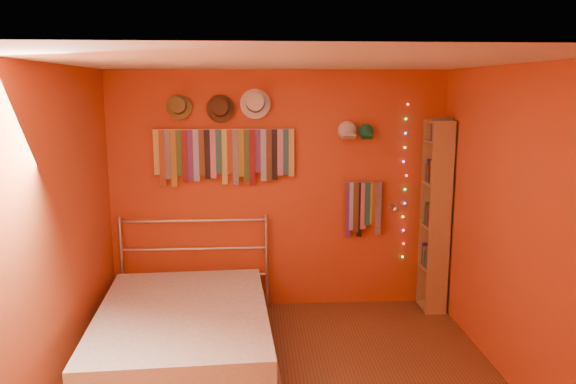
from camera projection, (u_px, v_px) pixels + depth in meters
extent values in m
cube|color=#AE3A1C|center=(279.00, 191.00, 5.88)|extent=(3.50, 0.02, 2.50)
cube|color=#AE3A1C|center=(518.00, 230.00, 4.27)|extent=(0.02, 3.50, 2.50)
cube|color=#AE3A1C|center=(49.00, 238.00, 4.06)|extent=(0.02, 3.50, 2.50)
cube|color=white|center=(289.00, 61.00, 3.94)|extent=(3.50, 3.50, 0.02)
cylinder|color=silver|center=(224.00, 130.00, 5.68)|extent=(1.45, 0.01, 0.01)
cube|color=tan|center=(156.00, 153.00, 5.67)|extent=(0.06, 0.01, 0.46)
cube|color=maroon|center=(162.00, 159.00, 5.68)|extent=(0.06, 0.01, 0.59)
cube|color=navy|center=(168.00, 155.00, 5.67)|extent=(0.06, 0.01, 0.50)
cube|color=olive|center=(174.00, 159.00, 5.69)|extent=(0.06, 0.01, 0.59)
cube|color=#285321|center=(179.00, 153.00, 5.68)|extent=(0.06, 0.01, 0.47)
cube|color=maroon|center=(185.00, 156.00, 5.68)|extent=(0.06, 0.01, 0.53)
cube|color=#411B6F|center=(191.00, 155.00, 5.70)|extent=(0.06, 0.01, 0.52)
cube|color=#7795D5|center=(196.00, 156.00, 5.70)|extent=(0.06, 0.01, 0.53)
cube|color=#4E2C1A|center=(202.00, 153.00, 5.69)|extent=(0.06, 0.01, 0.47)
cube|color=black|center=(207.00, 155.00, 5.71)|extent=(0.06, 0.01, 0.51)
cube|color=#AF5780|center=(213.00, 154.00, 5.70)|extent=(0.06, 0.01, 0.50)
cube|color=#184D56|center=(219.00, 152.00, 5.70)|extent=(0.06, 0.01, 0.45)
cube|color=#B9C14D|center=(224.00, 157.00, 5.72)|extent=(0.06, 0.01, 0.56)
cube|color=maroon|center=(230.00, 152.00, 5.71)|extent=(0.06, 0.01, 0.45)
cube|color=navy|center=(236.00, 158.00, 5.72)|extent=(0.06, 0.01, 0.57)
cube|color=olive|center=(241.00, 153.00, 5.73)|extent=(0.06, 0.01, 0.48)
cube|color=#27491D|center=(247.00, 156.00, 5.73)|extent=(0.06, 0.01, 0.54)
cube|color=#5C0E0D|center=(252.00, 158.00, 5.73)|extent=(0.06, 0.01, 0.58)
cube|color=#401861|center=(258.00, 151.00, 5.73)|extent=(0.06, 0.01, 0.44)
cube|color=#6C86C0|center=(264.00, 155.00, 5.74)|extent=(0.06, 0.01, 0.53)
cube|color=#482318|center=(269.00, 155.00, 5.74)|extent=(0.06, 0.01, 0.53)
cube|color=black|center=(275.00, 155.00, 5.75)|extent=(0.06, 0.01, 0.52)
cube|color=#C16089|center=(280.00, 153.00, 5.74)|extent=(0.06, 0.01, 0.48)
cube|color=#1A555D|center=(286.00, 152.00, 5.74)|extent=(0.06, 0.01, 0.46)
cube|color=#B9AB4A|center=(291.00, 153.00, 5.76)|extent=(0.06, 0.01, 0.49)
cylinder|color=silver|center=(364.00, 182.00, 5.87)|extent=(0.40, 0.01, 0.01)
cube|color=#451967|center=(348.00, 210.00, 5.90)|extent=(0.06, 0.01, 0.59)
cube|color=#7DAEDF|center=(352.00, 206.00, 5.89)|extent=(0.06, 0.01, 0.51)
cube|color=#4A3318|center=(356.00, 208.00, 5.89)|extent=(0.06, 0.01, 0.54)
cube|color=black|center=(359.00, 210.00, 5.91)|extent=(0.06, 0.01, 0.59)
cube|color=#B95C81|center=(363.00, 206.00, 5.90)|extent=(0.06, 0.01, 0.50)
cube|color=#185657|center=(367.00, 204.00, 5.89)|extent=(0.06, 0.01, 0.46)
cube|color=#BAB54A|center=(371.00, 203.00, 5.91)|extent=(0.06, 0.01, 0.45)
cube|color=brown|center=(375.00, 205.00, 5.91)|extent=(0.06, 0.01, 0.49)
cube|color=navy|center=(378.00, 209.00, 5.91)|extent=(0.06, 0.01, 0.56)
cylinder|color=olive|center=(179.00, 107.00, 5.60)|extent=(0.26, 0.06, 0.25)
cylinder|color=olive|center=(178.00, 106.00, 5.56)|extent=(0.15, 0.13, 0.17)
cylinder|color=#332314|center=(179.00, 107.00, 5.58)|extent=(0.15, 0.05, 0.16)
cylinder|color=#452C18|center=(221.00, 109.00, 5.63)|extent=(0.28, 0.07, 0.28)
cylinder|color=#452C18|center=(220.00, 108.00, 5.58)|extent=(0.16, 0.14, 0.18)
cylinder|color=black|center=(220.00, 108.00, 5.61)|extent=(0.17, 0.06, 0.17)
cylinder|color=silver|center=(255.00, 104.00, 5.64)|extent=(0.31, 0.08, 0.30)
cylinder|color=silver|center=(255.00, 103.00, 5.59)|extent=(0.18, 0.15, 0.20)
cylinder|color=black|center=(255.00, 103.00, 5.62)|extent=(0.19, 0.06, 0.19)
ellipsoid|color=silver|center=(347.00, 130.00, 5.76)|extent=(0.19, 0.14, 0.19)
cube|color=silver|center=(349.00, 137.00, 5.66)|extent=(0.14, 0.10, 0.06)
ellipsoid|color=#197242|center=(366.00, 131.00, 5.77)|extent=(0.16, 0.12, 0.16)
cube|color=#197242|center=(368.00, 137.00, 5.68)|extent=(0.12, 0.09, 0.05)
sphere|color=#FF3333|center=(408.00, 104.00, 5.76)|extent=(0.02, 0.02, 0.02)
sphere|color=#33FF4C|center=(406.00, 119.00, 5.78)|extent=(0.02, 0.02, 0.02)
sphere|color=#4C66FF|center=(405.00, 133.00, 5.81)|extent=(0.02, 0.02, 0.02)
sphere|color=yellow|center=(405.00, 148.00, 5.84)|extent=(0.02, 0.02, 0.02)
sphere|color=#FF4CCC|center=(403.00, 162.00, 5.87)|extent=(0.02, 0.02, 0.02)
sphere|color=#FF3333|center=(407.00, 176.00, 5.90)|extent=(0.02, 0.02, 0.02)
sphere|color=#33FF4C|center=(405.00, 189.00, 5.92)|extent=(0.02, 0.02, 0.02)
sphere|color=#4C66FF|center=(405.00, 203.00, 5.95)|extent=(0.02, 0.02, 0.02)
sphere|color=yellow|center=(403.00, 217.00, 5.98)|extent=(0.02, 0.02, 0.02)
sphere|color=#FF4CCC|center=(403.00, 230.00, 6.00)|extent=(0.02, 0.02, 0.02)
sphere|color=#FF3333|center=(404.00, 244.00, 6.03)|extent=(0.02, 0.02, 0.02)
sphere|color=#33FF4C|center=(402.00, 257.00, 6.06)|extent=(0.02, 0.02, 0.02)
cylinder|color=silver|center=(390.00, 206.00, 5.97)|extent=(0.04, 0.03, 0.04)
cylinder|color=silver|center=(392.00, 206.00, 5.84)|extent=(0.01, 0.26, 0.08)
sphere|color=white|center=(396.00, 209.00, 5.72)|extent=(0.07, 0.07, 0.07)
cube|color=olive|center=(441.00, 221.00, 5.65)|extent=(0.24, 0.02, 2.00)
cube|color=olive|center=(431.00, 214.00, 5.97)|extent=(0.24, 0.02, 2.00)
cube|color=olive|center=(447.00, 217.00, 5.82)|extent=(0.02, 0.34, 2.00)
cube|color=olive|center=(431.00, 306.00, 5.99)|extent=(0.24, 0.32, 0.02)
cube|color=olive|center=(433.00, 268.00, 5.91)|extent=(0.24, 0.32, 0.02)
cube|color=olive|center=(435.00, 226.00, 5.83)|extent=(0.24, 0.32, 0.02)
cube|color=olive|center=(437.00, 184.00, 5.75)|extent=(0.24, 0.32, 0.02)
cube|color=olive|center=(440.00, 142.00, 5.67)|extent=(0.24, 0.32, 0.02)
cube|color=olive|center=(441.00, 122.00, 5.63)|extent=(0.24, 0.32, 0.02)
cylinder|color=silver|center=(122.00, 265.00, 5.82)|extent=(0.04, 0.04, 1.02)
cylinder|color=silver|center=(267.00, 262.00, 5.91)|extent=(0.04, 0.04, 1.02)
cylinder|color=silver|center=(195.00, 275.00, 5.89)|extent=(1.51, 0.03, 0.03)
cylinder|color=silver|center=(194.00, 249.00, 5.84)|extent=(1.51, 0.03, 0.03)
cylinder|color=silver|center=(193.00, 221.00, 5.78)|extent=(1.51, 0.03, 0.03)
cube|color=beige|center=(183.00, 332.00, 4.87)|extent=(1.55, 2.12, 0.41)
cylinder|color=silver|center=(95.00, 336.00, 4.82)|extent=(0.14, 2.04, 0.03)
cylinder|color=silver|center=(270.00, 332.00, 4.91)|extent=(0.14, 2.04, 0.03)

